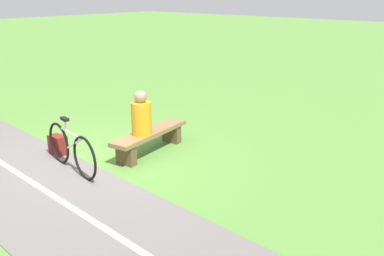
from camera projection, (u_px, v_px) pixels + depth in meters
The scene contains 5 objects.
ground_plane at pixel (94, 161), 8.10m from camera, with size 80.00×80.00×0.00m, color #548438.
bench at pixel (150, 137), 8.41m from camera, with size 1.96×0.69×0.45m.
person_seated at pixel (141, 116), 8.06m from camera, with size 0.43×0.43×0.84m.
bicycle at pixel (71, 149), 7.53m from camera, with size 0.30×1.73×0.94m.
backpack at pixel (58, 145), 8.34m from camera, with size 0.28×0.36×0.39m.
Camera 1 is at (4.49, 6.31, 3.05)m, focal length 40.72 mm.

